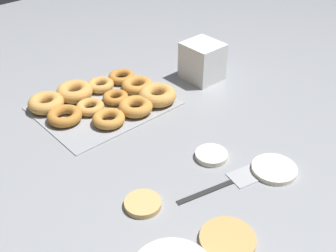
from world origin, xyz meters
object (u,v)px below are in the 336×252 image
object	(u,v)px
pancake_2	(211,155)
container_stack	(202,61)
pancake_1	(143,204)
donut_tray	(105,99)
pancake_0	(274,169)
pancake_3	(228,239)
spatula	(243,177)

from	to	relation	value
pancake_2	container_stack	xyz separation A→B (m)	(-0.29, -0.32, 0.06)
pancake_1	donut_tray	bearing A→B (deg)	-114.40
pancake_0	donut_tray	size ratio (longest dim) A/B	0.29
pancake_1	pancake_2	size ratio (longest dim) A/B	1.00
pancake_1	donut_tray	world-z (taller)	donut_tray
donut_tray	pancake_3	bearing A→B (deg)	78.73
pancake_0	pancake_2	xyz separation A→B (m)	(0.08, -0.14, 0.00)
pancake_3	donut_tray	size ratio (longest dim) A/B	0.30
pancake_2	container_stack	size ratio (longest dim) A/B	0.67
pancake_3	spatula	bearing A→B (deg)	-149.23
pancake_3	spatula	distance (m)	0.21
spatula	pancake_0	bearing A→B (deg)	-11.81
pancake_3	container_stack	distance (m)	0.71
pancake_3	donut_tray	bearing A→B (deg)	-101.27
pancake_1	pancake_3	size ratio (longest dim) A/B	0.72
pancake_3	spatula	world-z (taller)	pancake_3
pancake_1	pancake_2	world-z (taller)	pancake_2
pancake_0	spatula	distance (m)	0.08
pancake_3	container_stack	size ratio (longest dim) A/B	0.92
pancake_3	donut_tray	world-z (taller)	donut_tray
pancake_0	pancake_2	size ratio (longest dim) A/B	1.33
pancake_1	spatula	world-z (taller)	pancake_1
pancake_3	spatula	xyz separation A→B (m)	(-0.18, -0.11, -0.00)
pancake_2	donut_tray	world-z (taller)	donut_tray
pancake_2	donut_tray	distance (m)	0.40
pancake_1	donut_tray	size ratio (longest dim) A/B	0.21
pancake_0	pancake_3	distance (m)	0.26
spatula	pancake_1	bearing A→B (deg)	172.95
pancake_2	spatula	size ratio (longest dim) A/B	0.30
pancake_2	pancake_3	world-z (taller)	pancake_2
pancake_3	pancake_0	bearing A→B (deg)	-164.58
container_stack	spatula	bearing A→B (deg)	55.86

